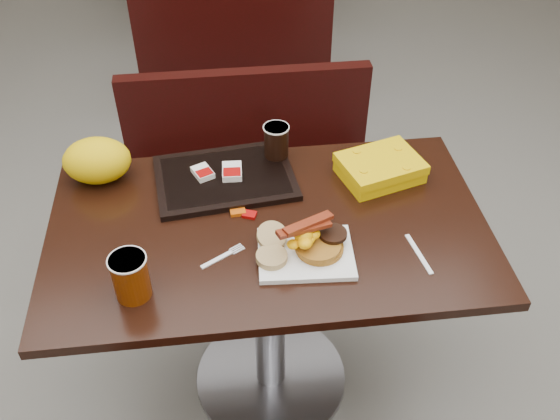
{
  "coord_description": "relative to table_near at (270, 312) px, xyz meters",
  "views": [
    {
      "loc": [
        -0.11,
        -1.23,
        1.9
      ],
      "look_at": [
        0.03,
        -0.02,
        0.82
      ],
      "focal_mm": 39.65,
      "sensor_mm": 36.0,
      "label": 1
    }
  ],
  "objects": [
    {
      "name": "pancake_stack",
      "position": [
        0.12,
        -0.12,
        0.4
      ],
      "size": [
        0.13,
        0.13,
        0.03
      ],
      "primitive_type": "cylinder",
      "rotation": [
        0.0,
        0.0,
        -0.06
      ],
      "color": "#9A6F19",
      "rests_on": "platter"
    },
    {
      "name": "coffee_cup_near",
      "position": [
        -0.35,
        -0.21,
        0.44
      ],
      "size": [
        0.11,
        0.11,
        0.12
      ],
      "primitive_type": "cylinder",
      "rotation": [
        0.0,
        0.0,
        -0.4
      ],
      "color": "#973605",
      "rests_on": "table_near"
    },
    {
      "name": "hashbrown_sleeve_left",
      "position": [
        -0.17,
        0.22,
        0.4
      ],
      "size": [
        0.07,
        0.08,
        0.02
      ],
      "primitive_type": "cube",
      "rotation": [
        0.0,
        0.0,
        0.42
      ],
      "color": "silver",
      "rests_on": "tray"
    },
    {
      "name": "platter",
      "position": [
        0.08,
        -0.13,
        0.38
      ],
      "size": [
        0.26,
        0.21,
        0.01
      ],
      "primitive_type": "cube",
      "rotation": [
        0.0,
        0.0,
        -0.06
      ],
      "color": "white",
      "rests_on": "table_near"
    },
    {
      "name": "bench_near_n",
      "position": [
        0.0,
        0.7,
        -0.02
      ],
      "size": [
        1.0,
        0.46,
        0.72
      ],
      "primitive_type": null,
      "color": "black",
      "rests_on": "floor"
    },
    {
      "name": "condiment_ketchup",
      "position": [
        -0.05,
        0.04,
        0.38
      ],
      "size": [
        0.05,
        0.04,
        0.01
      ],
      "primitive_type": "cube",
      "rotation": [
        0.0,
        0.0,
        -0.37
      ],
      "color": "#8C0504",
      "rests_on": "table_near"
    },
    {
      "name": "muffin_top",
      "position": [
        0.0,
        -0.08,
        0.41
      ],
      "size": [
        0.09,
        0.09,
        0.05
      ],
      "primitive_type": "cylinder",
      "rotation": [
        0.38,
        0.0,
        0.19
      ],
      "color": "tan",
      "rests_on": "platter"
    },
    {
      "name": "knife",
      "position": [
        0.38,
        -0.16,
        0.38
      ],
      "size": [
        0.04,
        0.15,
        0.0
      ],
      "primitive_type": "cube",
      "rotation": [
        0.0,
        0.0,
        -1.41
      ],
      "color": "white",
      "rests_on": "table_near"
    },
    {
      "name": "scrambled_eggs",
      "position": [
        0.08,
        -0.12,
        0.44
      ],
      "size": [
        0.1,
        0.09,
        0.04
      ],
      "primitive_type": "ellipsoid",
      "rotation": [
        0.0,
        0.0,
        -0.16
      ],
      "color": "yellow",
      "rests_on": "pancake_stack"
    },
    {
      "name": "floor",
      "position": [
        0.0,
        0.0,
        -0.38
      ],
      "size": [
        6.0,
        7.0,
        0.01
      ],
      "primitive_type": "cube",
      "color": "slate",
      "rests_on": "ground"
    },
    {
      "name": "table_near",
      "position": [
        0.0,
        0.0,
        0.0
      ],
      "size": [
        1.2,
        0.7,
        0.75
      ],
      "primitive_type": null,
      "color": "black",
      "rests_on": "floor"
    },
    {
      "name": "muffin_bottom",
      "position": [
        -0.01,
        -0.15,
        0.4
      ],
      "size": [
        0.09,
        0.09,
        0.02
      ],
      "primitive_type": "cylinder",
      "rotation": [
        0.0,
        0.0,
        -0.13
      ],
      "color": "tan",
      "rests_on": "platter"
    },
    {
      "name": "sausage_patty",
      "position": [
        0.16,
        -0.1,
        0.42
      ],
      "size": [
        0.09,
        0.09,
        0.01
      ],
      "primitive_type": "cylinder",
      "rotation": [
        0.0,
        0.0,
        0.29
      ],
      "color": "black",
      "rests_on": "pancake_stack"
    },
    {
      "name": "condiment_syrup",
      "position": [
        -0.08,
        0.06,
        0.38
      ],
      "size": [
        0.04,
        0.04,
        0.01
      ],
      "primitive_type": "cube",
      "rotation": [
        0.0,
        0.0,
        0.08
      ],
      "color": "#B94607",
      "rests_on": "table_near"
    },
    {
      "name": "bacon_strips",
      "position": [
        0.08,
        -0.12,
        0.47
      ],
      "size": [
        0.16,
        0.12,
        0.01
      ],
      "primitive_type": null,
      "rotation": [
        0.0,
        0.0,
        0.37
      ],
      "color": "#440E04",
      "rests_on": "scrambled_eggs"
    },
    {
      "name": "hashbrown_sleeve_right",
      "position": [
        -0.09,
        0.21,
        0.4
      ],
      "size": [
        0.06,
        0.08,
        0.02
      ],
      "primitive_type": "cube",
      "rotation": [
        0.0,
        0.0,
        -0.05
      ],
      "color": "silver",
      "rests_on": "tray"
    },
    {
      "name": "coffee_cup_far",
      "position": [
        0.06,
        0.29,
        0.44
      ],
      "size": [
        0.09,
        0.09,
        0.1
      ],
      "primitive_type": "cylinder",
      "rotation": [
        0.0,
        0.0,
        0.32
      ],
      "color": "black",
      "rests_on": "tray"
    },
    {
      "name": "tray",
      "position": [
        -0.11,
        0.21,
        0.38
      ],
      "size": [
        0.43,
        0.33,
        0.02
      ],
      "primitive_type": "cube",
      "rotation": [
        0.0,
        0.0,
        0.11
      ],
      "color": "black",
      "rests_on": "table_near"
    },
    {
      "name": "bench_far_s",
      "position": [
        0.0,
        1.9,
        -0.02
      ],
      "size": [
        1.0,
        0.46,
        0.72
      ],
      "primitive_type": null,
      "color": "black",
      "rests_on": "floor"
    },
    {
      "name": "fork",
      "position": [
        -0.15,
        -0.12,
        0.38
      ],
      "size": [
        0.12,
        0.09,
        0.0
      ],
      "primitive_type": null,
      "rotation": [
        0.0,
        0.0,
        0.54
      ],
      "color": "white",
      "rests_on": "table_near"
    },
    {
      "name": "paper_bag",
      "position": [
        -0.47,
        0.26,
        0.44
      ],
      "size": [
        0.22,
        0.17,
        0.14
      ],
      "primitive_type": "ellipsoid",
      "rotation": [
        0.0,
        0.0,
        0.16
      ],
      "color": "#EFA707",
      "rests_on": "table_near"
    },
    {
      "name": "clamshell",
      "position": [
        0.35,
        0.17,
        0.41
      ],
      "size": [
        0.27,
        0.23,
        0.06
      ],
      "primitive_type": "cube",
      "rotation": [
        0.0,
        0.0,
        0.29
      ],
      "color": "#DFB003",
      "rests_on": "table_near"
    }
  ]
}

